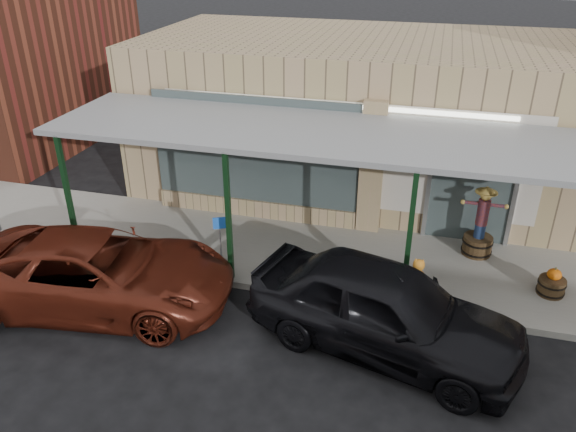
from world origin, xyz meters
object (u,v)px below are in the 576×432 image
(barrel_scarecrow, at_px, (479,232))
(parked_sedan, at_px, (385,309))
(handicap_sign, at_px, (220,237))
(barrel_pumpkin, at_px, (552,284))
(car_maroon, at_px, (98,272))

(barrel_scarecrow, distance_m, parked_sedan, 3.99)
(barrel_scarecrow, bearing_deg, handicap_sign, -162.10)
(barrel_scarecrow, distance_m, barrel_pumpkin, 1.93)
(barrel_scarecrow, bearing_deg, parked_sedan, -119.69)
(barrel_pumpkin, height_order, parked_sedan, parked_sedan)
(car_maroon, bearing_deg, barrel_pumpkin, -82.21)
(barrel_pumpkin, distance_m, car_maroon, 9.14)
(barrel_scarecrow, xyz_separation_m, handicap_sign, (-5.39, -2.15, 0.26))
(barrel_scarecrow, xyz_separation_m, barrel_pumpkin, (1.42, -1.26, -0.35))
(barrel_pumpkin, relative_size, parked_sedan, 0.13)
(barrel_scarecrow, relative_size, barrel_pumpkin, 2.49)
(handicap_sign, relative_size, car_maroon, 0.24)
(barrel_pumpkin, bearing_deg, parked_sedan, -143.58)
(parked_sedan, distance_m, car_maroon, 5.64)
(handicap_sign, bearing_deg, barrel_pumpkin, -17.51)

